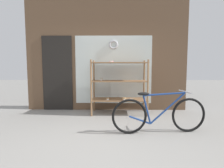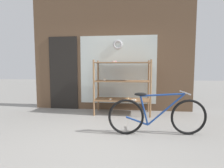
% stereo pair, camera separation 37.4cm
% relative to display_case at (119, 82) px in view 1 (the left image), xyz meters
% --- Properties ---
extents(ground_plane, '(30.00, 30.00, 0.00)m').
position_rel_display_case_xyz_m(ground_plane, '(-0.35, -1.86, -0.82)').
color(ground_plane, gray).
extents(storefront_facade, '(4.53, 0.13, 3.33)m').
position_rel_display_case_xyz_m(storefront_facade, '(-0.40, 0.44, 0.79)').
color(storefront_facade, brown).
rests_on(storefront_facade, ground_plane).
extents(display_case, '(1.44, 0.60, 1.41)m').
position_rel_display_case_xyz_m(display_case, '(0.00, 0.00, 0.00)').
color(display_case, '#8E6642').
rests_on(display_case, ground_plane).
extents(bicycle, '(1.76, 0.46, 0.78)m').
position_rel_display_case_xyz_m(bicycle, '(0.70, -1.39, -0.48)').
color(bicycle, black).
rests_on(bicycle, ground_plane).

